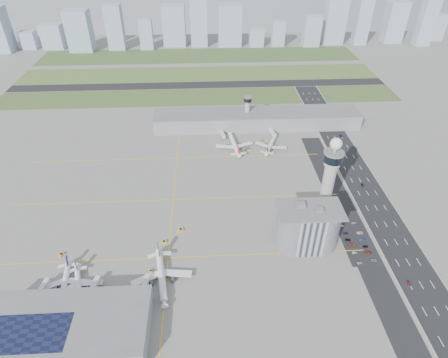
{
  "coord_description": "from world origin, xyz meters",
  "views": [
    {
      "loc": [
        -12.34,
        -198.59,
        185.86
      ],
      "look_at": [
        0.0,
        35.0,
        15.0
      ],
      "focal_mm": 30.0,
      "sensor_mm": 36.0,
      "label": 1
    }
  ],
  "objects_px": {
    "airplane_near_b": "(78,285)",
    "airplane_near_c": "(161,275)",
    "airplane_near_a": "(63,282)",
    "car_lot_0": "(360,263)",
    "car_lot_4": "(346,233)",
    "car_lot_8": "(365,246)",
    "secondary_tower": "(247,109)",
    "admin_building": "(307,227)",
    "tug_5": "(262,141)",
    "car_hw_1": "(362,185)",
    "car_lot_11": "(354,223)",
    "tug_1": "(151,271)",
    "car_lot_5": "(341,226)",
    "airplane_far_b": "(271,143)",
    "control_tower": "(330,175)",
    "car_lot_10": "(360,233)",
    "car_lot_6": "(374,260)",
    "jet_bridge_far_1": "(270,131)",
    "car_hw_4": "(313,110)",
    "jet_bridge_near_0": "(37,301)",
    "car_hw_0": "(409,283)",
    "tug_0": "(61,255)",
    "tug_2": "(164,242)",
    "car_lot_2": "(352,244)",
    "car_lot_3": "(348,240)",
    "tug_3": "(181,230)",
    "jet_bridge_near_1": "(89,298)",
    "tug_4": "(249,149)",
    "airplane_far_a": "(234,142)",
    "car_lot_1": "(355,252)",
    "jet_bridge_far_0": "(221,132)"
  },
  "relations": [
    {
      "from": "airplane_near_a",
      "to": "car_lot_3",
      "type": "relative_size",
      "value": 9.44
    },
    {
      "from": "jet_bridge_far_1",
      "to": "car_hw_4",
      "type": "bearing_deg",
      "value": 121.48
    },
    {
      "from": "tug_0",
      "to": "car_hw_1",
      "type": "relative_size",
      "value": 0.79
    },
    {
      "from": "airplane_near_b",
      "to": "car_hw_1",
      "type": "relative_size",
      "value": 8.51
    },
    {
      "from": "airplane_far_b",
      "to": "car_lot_2",
      "type": "xyz_separation_m",
      "value": [
        35.65,
        -129.27,
        -4.48
      ]
    },
    {
      "from": "car_lot_2",
      "to": "car_lot_3",
      "type": "xyz_separation_m",
      "value": [
        -1.45,
        4.4,
        -0.05
      ]
    },
    {
      "from": "jet_bridge_near_1",
      "to": "car_lot_1",
      "type": "xyz_separation_m",
      "value": [
        166.24,
        28.65,
        -2.24
      ]
    },
    {
      "from": "car_hw_1",
      "to": "car_lot_11",
      "type": "bearing_deg",
      "value": -110.13
    },
    {
      "from": "jet_bridge_far_0",
      "to": "car_lot_8",
      "type": "distance_m",
      "value": 183.09
    },
    {
      "from": "jet_bridge_near_1",
      "to": "car_hw_0",
      "type": "xyz_separation_m",
      "value": [
        190.84,
        2.33,
        -2.21
      ]
    },
    {
      "from": "control_tower",
      "to": "car_lot_8",
      "type": "bearing_deg",
      "value": -60.15
    },
    {
      "from": "airplane_near_a",
      "to": "car_lot_0",
      "type": "height_order",
      "value": "airplane_near_a"
    },
    {
      "from": "tug_2",
      "to": "car_lot_0",
      "type": "height_order",
      "value": "tug_2"
    },
    {
      "from": "admin_building",
      "to": "tug_5",
      "type": "distance_m",
      "value": 138.32
    },
    {
      "from": "car_lot_8",
      "to": "airplane_far_a",
      "type": "bearing_deg",
      "value": 28.64
    },
    {
      "from": "tug_3",
      "to": "car_lot_10",
      "type": "xyz_separation_m",
      "value": [
        125.93,
        -9.06,
        -0.37
      ]
    },
    {
      "from": "tug_5",
      "to": "car_lot_5",
      "type": "distance_m",
      "value": 128.36
    },
    {
      "from": "admin_building",
      "to": "car_lot_10",
      "type": "bearing_deg",
      "value": 10.62
    },
    {
      "from": "car_lot_2",
      "to": "tug_4",
      "type": "bearing_deg",
      "value": 32.79
    },
    {
      "from": "control_tower",
      "to": "airplane_far_b",
      "type": "bearing_deg",
      "value": 103.84
    },
    {
      "from": "airplane_far_b",
      "to": "car_hw_0",
      "type": "relative_size",
      "value": 9.63
    },
    {
      "from": "airplane_far_b",
      "to": "car_lot_6",
      "type": "distance_m",
      "value": 150.87
    },
    {
      "from": "airplane_far_b",
      "to": "tug_1",
      "type": "distance_m",
      "value": 175.66
    },
    {
      "from": "secondary_tower",
      "to": "car_hw_1",
      "type": "height_order",
      "value": "secondary_tower"
    },
    {
      "from": "car_lot_2",
      "to": "car_lot_0",
      "type": "bearing_deg",
      "value": -173.34
    },
    {
      "from": "secondary_tower",
      "to": "airplane_far_b",
      "type": "distance_m",
      "value": 51.08
    },
    {
      "from": "car_lot_4",
      "to": "car_lot_8",
      "type": "distance_m",
      "value": 16.03
    },
    {
      "from": "tug_0",
      "to": "car_lot_10",
      "type": "xyz_separation_m",
      "value": [
        203.27,
        9.93,
        -0.27
      ]
    },
    {
      "from": "airplane_near_a",
      "to": "tug_0",
      "type": "relative_size",
      "value": 11.27
    },
    {
      "from": "tug_5",
      "to": "secondary_tower",
      "type": "bearing_deg",
      "value": -172.44
    },
    {
      "from": "car_lot_4",
      "to": "car_lot_6",
      "type": "distance_m",
      "value": 27.43
    },
    {
      "from": "airplane_near_b",
      "to": "airplane_near_c",
      "type": "xyz_separation_m",
      "value": [
        49.05,
        4.09,
        1.44
      ]
    },
    {
      "from": "control_tower",
      "to": "tug_2",
      "type": "distance_m",
      "value": 123.14
    },
    {
      "from": "tug_3",
      "to": "tug_2",
      "type": "bearing_deg",
      "value": -71.09
    },
    {
      "from": "car_lot_6",
      "to": "car_lot_11",
      "type": "distance_m",
      "value": 35.5
    },
    {
      "from": "tug_4",
      "to": "car_lot_10",
      "type": "bearing_deg",
      "value": 29.79
    },
    {
      "from": "car_lot_1",
      "to": "car_lot_5",
      "type": "bearing_deg",
      "value": -7.05
    },
    {
      "from": "secondary_tower",
      "to": "airplane_near_a",
      "type": "distance_m",
      "value": 239.43
    },
    {
      "from": "jet_bridge_far_0",
      "to": "car_lot_11",
      "type": "bearing_deg",
      "value": 23.5
    },
    {
      "from": "control_tower",
      "to": "airplane_far_b",
      "type": "height_order",
      "value": "control_tower"
    },
    {
      "from": "tug_1",
      "to": "car_lot_5",
      "type": "bearing_deg",
      "value": 8.7
    },
    {
      "from": "airplane_far_a",
      "to": "car_lot_1",
      "type": "relative_size",
      "value": 11.49
    },
    {
      "from": "car_lot_2",
      "to": "car_hw_4",
      "type": "height_order",
      "value": "car_lot_2"
    },
    {
      "from": "control_tower",
      "to": "secondary_tower",
      "type": "distance_m",
      "value": 148.97
    },
    {
      "from": "airplane_near_a",
      "to": "car_lot_4",
      "type": "bearing_deg",
      "value": 94.24
    },
    {
      "from": "jet_bridge_near_1",
      "to": "car_lot_1",
      "type": "height_order",
      "value": "jet_bridge_near_1"
    },
    {
      "from": "control_tower",
      "to": "airplane_near_b",
      "type": "bearing_deg",
      "value": -159.57
    },
    {
      "from": "tug_1",
      "to": "tug_5",
      "type": "height_order",
      "value": "tug_1"
    },
    {
      "from": "jet_bridge_near_0",
      "to": "car_hw_0",
      "type": "bearing_deg",
      "value": -79.4
    },
    {
      "from": "control_tower",
      "to": "jet_bridge_near_1",
      "type": "xyz_separation_m",
      "value": [
        -155.0,
        -69.0,
        -32.19
      ]
    }
  ]
}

